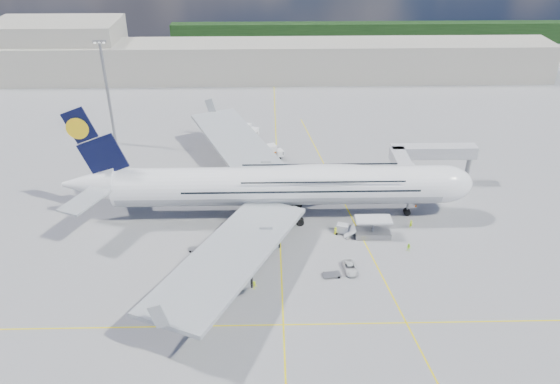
{
  "coord_description": "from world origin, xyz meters",
  "views": [
    {
      "loc": [
        -1.86,
        -79.99,
        56.84
      ],
      "look_at": [
        0.14,
        8.0,
        6.56
      ],
      "focal_mm": 35.0,
      "sensor_mm": 36.0,
      "label": 1
    }
  ],
  "objects_px": {
    "dolly_row_a": "(201,258)",
    "cone_wing_left_inner": "(263,173)",
    "baggage_tug": "(200,278)",
    "crew_nose": "(411,224)",
    "light_mast": "(108,92)",
    "cone_wing_right_inner": "(247,243)",
    "dolly_nose_near": "(343,229)",
    "service_van": "(350,268)",
    "cone_nose": "(416,205)",
    "catering_truck_inner": "(270,153)",
    "dolly_nose_far": "(331,275)",
    "jet_bridge": "(421,158)",
    "dolly_row_b": "(211,290)",
    "dolly_back": "(192,276)",
    "dolly_row_c": "(197,249)",
    "catering_truck_outer": "(244,132)",
    "cargo_loader": "(372,230)",
    "cone_tail": "(132,200)",
    "cone_wing_left_outer": "(250,170)",
    "crew_loader": "(409,248)",
    "crew_van": "(335,231)",
    "cone_wing_right_outer": "(243,275)",
    "crew_wing": "(196,264)",
    "crew_tug": "(254,285)",
    "airliner": "(280,185)"
  },
  "relations": [
    {
      "from": "service_van",
      "to": "cone_nose",
      "type": "xyz_separation_m",
      "value": [
        16.0,
        20.4,
        -0.33
      ]
    },
    {
      "from": "light_mast",
      "to": "cone_wing_right_inner",
      "type": "relative_size",
      "value": 41.7
    },
    {
      "from": "dolly_back",
      "to": "cone_wing_right_inner",
      "type": "relative_size",
      "value": 5.67
    },
    {
      "from": "dolly_row_c",
      "to": "catering_truck_outer",
      "type": "bearing_deg",
      "value": 90.25
    },
    {
      "from": "dolly_row_c",
      "to": "catering_truck_outer",
      "type": "xyz_separation_m",
      "value": [
        6.65,
        47.91,
        1.62
      ]
    },
    {
      "from": "dolly_back",
      "to": "cone_wing_right_inner",
      "type": "xyz_separation_m",
      "value": [
        8.55,
        10.29,
        -0.77
      ]
    },
    {
      "from": "dolly_back",
      "to": "catering_truck_outer",
      "type": "bearing_deg",
      "value": 100.15
    },
    {
      "from": "dolly_row_b",
      "to": "dolly_back",
      "type": "xyz_separation_m",
      "value": [
        -3.21,
        2.57,
        0.77
      ]
    },
    {
      "from": "dolly_row_a",
      "to": "dolly_row_b",
      "type": "xyz_separation_m",
      "value": [
        2.39,
        -8.25,
        -0.05
      ]
    },
    {
      "from": "dolly_row_a",
      "to": "cone_wing_left_inner",
      "type": "bearing_deg",
      "value": 69.04
    },
    {
      "from": "baggage_tug",
      "to": "crew_van",
      "type": "bearing_deg",
      "value": 19.43
    },
    {
      "from": "catering_truck_outer",
      "to": "airliner",
      "type": "bearing_deg",
      "value": -53.07
    },
    {
      "from": "dolly_back",
      "to": "crew_loader",
      "type": "bearing_deg",
      "value": 27.96
    },
    {
      "from": "cargo_loader",
      "to": "cone_tail",
      "type": "height_order",
      "value": "cargo_loader"
    },
    {
      "from": "cone_wing_left_inner",
      "to": "light_mast",
      "type": "bearing_deg",
      "value": 154.44
    },
    {
      "from": "crew_loader",
      "to": "cone_wing_left_inner",
      "type": "bearing_deg",
      "value": 169.24
    },
    {
      "from": "cargo_loader",
      "to": "dolly_nose_far",
      "type": "distance_m",
      "value": 14.53
    },
    {
      "from": "jet_bridge",
      "to": "cone_tail",
      "type": "bearing_deg",
      "value": -175.44
    },
    {
      "from": "baggage_tug",
      "to": "crew_nose",
      "type": "bearing_deg",
      "value": 11.87
    },
    {
      "from": "dolly_row_c",
      "to": "cone_wing_right_outer",
      "type": "height_order",
      "value": "cone_wing_right_outer"
    },
    {
      "from": "dolly_row_a",
      "to": "dolly_nose_far",
      "type": "distance_m",
      "value": 22.59
    },
    {
      "from": "dolly_nose_far",
      "to": "crew_van",
      "type": "height_order",
      "value": "crew_van"
    },
    {
      "from": "light_mast",
      "to": "dolly_nose_near",
      "type": "bearing_deg",
      "value": -38.56
    },
    {
      "from": "crew_wing",
      "to": "cone_wing_left_outer",
      "type": "xyz_separation_m",
      "value": [
        8.17,
        35.01,
        -0.51
      ]
    },
    {
      "from": "dolly_nose_near",
      "to": "cone_tail",
      "type": "bearing_deg",
      "value": -178.49
    },
    {
      "from": "dolly_nose_near",
      "to": "crew_wing",
      "type": "xyz_separation_m",
      "value": [
        -26.04,
        -9.72,
        -0.26
      ]
    },
    {
      "from": "jet_bridge",
      "to": "dolly_row_c",
      "type": "distance_m",
      "value": 50.19
    },
    {
      "from": "cone_wing_left_outer",
      "to": "cone_tail",
      "type": "relative_size",
      "value": 0.8
    },
    {
      "from": "dolly_back",
      "to": "cone_wing_right_outer",
      "type": "distance_m",
      "value": 8.32
    },
    {
      "from": "catering_truck_inner",
      "to": "crew_wing",
      "type": "distance_m",
      "value": 42.95
    },
    {
      "from": "baggage_tug",
      "to": "dolly_nose_far",
      "type": "bearing_deg",
      "value": -7.39
    },
    {
      "from": "crew_wing",
      "to": "cone_wing_right_outer",
      "type": "distance_m",
      "value": 8.47
    },
    {
      "from": "dolly_row_c",
      "to": "cone_wing_left_outer",
      "type": "xyz_separation_m",
      "value": [
        8.61,
        30.19,
        -0.07
      ]
    },
    {
      "from": "service_van",
      "to": "crew_wing",
      "type": "height_order",
      "value": "crew_wing"
    },
    {
      "from": "cone_wing_right_outer",
      "to": "cone_tail",
      "type": "xyz_separation_m",
      "value": [
        -23.47,
        24.77,
        0.05
      ]
    },
    {
      "from": "cone_tail",
      "to": "baggage_tug",
      "type": "bearing_deg",
      "value": -57.4
    },
    {
      "from": "dolly_row_b",
      "to": "dolly_nose_far",
      "type": "xyz_separation_m",
      "value": [
        19.66,
        3.32,
        0.04
      ]
    },
    {
      "from": "dolly_nose_far",
      "to": "cone_tail",
      "type": "distance_m",
      "value": 45.57
    },
    {
      "from": "crew_loader",
      "to": "crew_wing",
      "type": "relative_size",
      "value": 1.05
    },
    {
      "from": "dolly_row_b",
      "to": "dolly_back",
      "type": "bearing_deg",
      "value": 139.03
    },
    {
      "from": "baggage_tug",
      "to": "catering_truck_inner",
      "type": "xyz_separation_m",
      "value": [
        11.56,
        44.9,
        0.87
      ]
    },
    {
      "from": "dolly_row_c",
      "to": "crew_wing",
      "type": "distance_m",
      "value": 4.86
    },
    {
      "from": "crew_nose",
      "to": "crew_tug",
      "type": "bearing_deg",
      "value": -163.37
    },
    {
      "from": "cargo_loader",
      "to": "crew_nose",
      "type": "bearing_deg",
      "value": 17.82
    },
    {
      "from": "crew_van",
      "to": "cone_wing_right_inner",
      "type": "bearing_deg",
      "value": 70.3
    },
    {
      "from": "cone_wing_right_inner",
      "to": "dolly_nose_far",
      "type": "bearing_deg",
      "value": -33.69
    },
    {
      "from": "cargo_loader",
      "to": "dolly_row_c",
      "type": "relative_size",
      "value": 2.99
    },
    {
      "from": "service_van",
      "to": "cone_tail",
      "type": "height_order",
      "value": "service_van"
    },
    {
      "from": "dolly_row_a",
      "to": "jet_bridge",
      "type": "bearing_deg",
      "value": 27.45
    },
    {
      "from": "catering_truck_inner",
      "to": "cone_wing_left_inner",
      "type": "distance_m",
      "value": 7.99
    }
  ]
}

